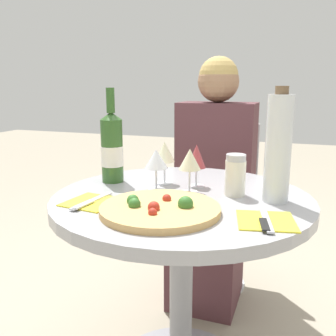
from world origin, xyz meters
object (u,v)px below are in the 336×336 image
object	(u,v)px
seated_diner	(212,192)
pizza_large	(160,209)
chair_behind_diner	(217,206)
wine_bottle	(112,148)
tall_carafe	(278,148)
dining_table	(181,244)

from	to	relation	value
seated_diner	pizza_large	bearing A→B (deg)	92.29
chair_behind_diner	pizza_large	world-z (taller)	chair_behind_diner
wine_bottle	seated_diner	bearing A→B (deg)	64.26
seated_diner	pizza_large	size ratio (longest dim) A/B	3.46
seated_diner	pizza_large	world-z (taller)	seated_diner
wine_bottle	tall_carafe	size ratio (longest dim) A/B	0.98
dining_table	tall_carafe	bearing A→B (deg)	7.10
chair_behind_diner	tall_carafe	size ratio (longest dim) A/B	2.43
chair_behind_diner	wine_bottle	xyz separation A→B (m)	(-0.26, -0.67, 0.41)
wine_bottle	dining_table	bearing A→B (deg)	-15.62
seated_diner	tall_carafe	bearing A→B (deg)	119.67
wine_bottle	tall_carafe	distance (m)	0.59
wine_bottle	pizza_large	bearing A→B (deg)	-42.62
seated_diner	pizza_large	distance (m)	0.82
seated_diner	tall_carafe	size ratio (longest dim) A/B	3.38
wine_bottle	tall_carafe	bearing A→B (deg)	-4.52
dining_table	wine_bottle	bearing A→B (deg)	164.38
tall_carafe	chair_behind_diner	bearing A→B (deg)	114.77
tall_carafe	wine_bottle	bearing A→B (deg)	175.48
pizza_large	tall_carafe	bearing A→B (deg)	36.36
seated_diner	dining_table	bearing A→B (deg)	93.60
chair_behind_diner	tall_carafe	distance (m)	0.91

